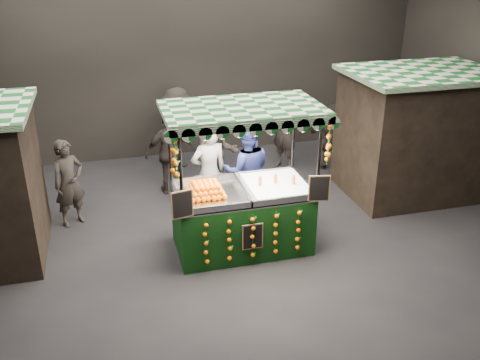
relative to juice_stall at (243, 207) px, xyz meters
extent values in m
plane|color=black|center=(-0.31, -0.14, -0.79)|extent=(12.00, 12.00, 0.00)
cube|color=black|center=(-0.31, 4.86, 1.71)|extent=(12.00, 0.10, 5.00)
cube|color=black|center=(-0.31, -5.14, 1.71)|extent=(12.00, 0.10, 5.00)
cube|color=black|center=(4.09, 1.36, 0.46)|extent=(2.80, 2.00, 2.50)
cube|color=#13591E|center=(4.09, 1.36, 1.76)|extent=(3.00, 2.20, 0.10)
cube|color=black|center=(-0.01, 0.04, -0.28)|extent=(2.26, 1.23, 1.03)
cube|color=#ABADB2|center=(-0.01, 0.04, 0.26)|extent=(2.26, 1.23, 0.04)
cylinder|color=black|center=(-1.11, -0.54, 0.44)|extent=(0.05, 0.05, 2.46)
cylinder|color=black|center=(1.09, -0.54, 0.44)|extent=(0.05, 0.05, 2.46)
cylinder|color=black|center=(-1.11, 0.63, 0.44)|extent=(0.05, 0.05, 2.46)
cylinder|color=black|center=(1.09, 0.63, 0.44)|extent=(0.05, 0.05, 2.46)
cube|color=#13591E|center=(-0.01, 0.04, 1.71)|extent=(2.51, 1.49, 0.08)
cube|color=white|center=(0.61, 0.04, 0.32)|extent=(1.01, 1.11, 0.08)
cube|color=black|center=(-1.12, -0.61, 0.49)|extent=(0.35, 0.10, 0.45)
cube|color=black|center=(1.10, -0.61, 0.49)|extent=(0.35, 0.10, 0.45)
cube|color=black|center=(-0.01, -0.62, -0.23)|extent=(0.35, 0.03, 0.45)
imported|color=gray|center=(-0.33, 1.19, 0.17)|extent=(0.77, 0.58, 1.92)
imported|color=navy|center=(0.38, 1.13, 0.15)|extent=(1.03, 0.86, 1.89)
imported|color=#2D2824|center=(-2.88, 1.69, 0.04)|extent=(0.73, 0.65, 1.67)
imported|color=#2E2825|center=(0.04, 2.21, 0.14)|extent=(0.98, 0.80, 1.86)
imported|color=black|center=(-0.86, 2.60, 0.11)|extent=(1.09, 0.52, 1.80)
imported|color=black|center=(-0.50, 3.92, 0.17)|extent=(1.38, 1.40, 1.93)
imported|color=#2C2523|center=(-4.05, 3.81, 0.06)|extent=(0.97, 0.80, 1.70)
imported|color=black|center=(2.97, 2.89, 0.01)|extent=(1.42, 1.36, 1.61)
imported|color=#2D2724|center=(1.91, 3.27, 0.12)|extent=(0.72, 0.80, 1.83)
camera|label=1|loc=(-2.08, -7.62, 4.03)|focal=39.12mm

